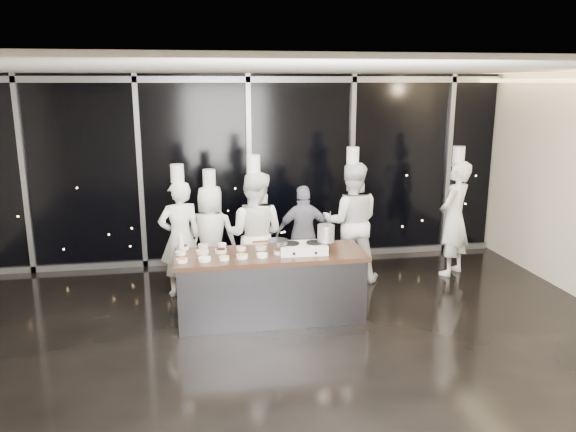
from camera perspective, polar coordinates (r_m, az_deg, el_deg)
The scene contains 15 objects.
ground at distance 6.82m, azimuth -0.66°, elevation -13.25°, with size 9.00×9.00×0.00m, color black.
room_shell at distance 6.17m, azimuth 0.91°, elevation 5.84°, with size 9.02×7.02×3.21m.
window_wall at distance 9.60m, azimuth -3.98°, elevation 4.67°, with size 8.90×0.11×3.20m.
demo_counter at distance 7.45m, azimuth -1.79°, elevation -7.05°, with size 2.46×0.86×0.90m.
stove at distance 7.30m, azimuth 1.51°, elevation -3.25°, with size 0.63×0.42×0.14m.
frying_pan at distance 7.22m, azimuth -1.11°, elevation -2.62°, with size 0.47×0.28×0.04m.
stock_pot at distance 7.30m, azimuth 3.87°, elevation -1.76°, with size 0.22×0.22×0.22m, color #B9BABC.
prep_bowls at distance 7.30m, azimuth -6.90°, elevation -3.66°, with size 1.38×0.73×0.05m.
squeeze_bottle at distance 7.48m, azimuth -10.82°, elevation -2.57°, with size 0.07×0.07×0.27m.
chef_far_left at distance 8.28m, azimuth -10.90°, elevation -2.10°, with size 0.71×0.56×1.94m.
chef_left at distance 8.54m, azimuth -7.83°, elevation -1.99°, with size 0.88×0.69×1.81m.
chef_center at distance 8.09m, azimuth -3.44°, elevation -1.84°, with size 1.08×0.96×2.07m.
guest at distance 8.75m, azimuth 1.64°, elevation -1.79°, with size 0.89×0.38×1.52m.
chef_right at distance 8.78m, azimuth 6.42°, elevation -0.56°, with size 1.03×0.87×2.11m.
chef_side at distance 9.38m, azimuth 16.52°, elevation -0.13°, with size 0.81×0.77×2.09m.
Camera 1 is at (-0.97, -6.01, 3.07)m, focal length 35.00 mm.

